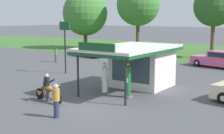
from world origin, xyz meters
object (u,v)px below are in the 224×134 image
Objects in this scene: parked_car_second_row_spare at (89,51)px; roadside_pole_sign at (65,38)px; parked_car_back_row_far_left at (219,60)px; bystander_admiring_sedan at (56,100)px; bystander_chatting_near_pumps at (56,54)px; gas_pump_nearside at (105,79)px; parked_car_back_row_centre_right at (152,54)px; gas_pump_offside at (128,81)px; motorcycle_with_rider at (48,90)px.

roadside_pole_sign is (5.79, -10.30, 2.31)m from parked_car_second_row_spare.
bystander_admiring_sedan is (-1.79, -19.60, 0.14)m from parked_car_back_row_far_left.
roadside_pole_sign reaches higher than parked_car_back_row_far_left.
bystander_chatting_near_pumps reaches higher than parked_car_second_row_spare.
bystander_admiring_sedan is at bearing -48.78° from roadside_pole_sign.
gas_pump_nearside is at bearing 100.52° from bystander_admiring_sedan.
parked_car_back_row_far_left is 19.68m from bystander_admiring_sedan.
parked_car_back_row_far_left is at bearing -7.16° from parked_car_back_row_centre_right.
parked_car_back_row_centre_right is 3.55× the size of bystander_chatting_near_pumps.
bystander_chatting_near_pumps is 0.37× the size of roadside_pole_sign.
gas_pump_offside is 16.76m from parked_car_back_row_centre_right.
bystander_chatting_near_pumps reaches higher than parked_car_back_row_far_left.
parked_car_second_row_spare is 3.38× the size of bystander_chatting_near_pumps.
gas_pump_offside reaches higher than parked_car_back_row_far_left.
roadside_pole_sign reaches higher than parked_car_second_row_spare.
parked_car_back_row_far_left is 1.29× the size of roadside_pole_sign.
roadside_pole_sign is (-9.66, -10.61, 2.28)m from parked_car_back_row_far_left.
bystander_admiring_sedan is at bearing -79.48° from gas_pump_nearside.
gas_pump_offside is at bearing -30.36° from bystander_chatting_near_pumps.
bystander_admiring_sedan is 18.95m from bystander_chatting_near_pumps.
gas_pump_offside is 0.37× the size of parked_car_back_row_centre_right.
motorcycle_with_rider is 18.31m from parked_car_back_row_far_left.
bystander_chatting_near_pumps is (-7.61, -7.15, 0.17)m from parked_car_back_row_centre_right.
motorcycle_with_rider is 0.41× the size of parked_car_back_row_far_left.
parked_car_back_row_far_left reaches higher than parked_car_back_row_centre_right.
roadside_pole_sign is at bearing -100.16° from parked_car_back_row_centre_right.
motorcycle_with_rider is at bearing -103.29° from parked_car_back_row_far_left.
gas_pump_offside is 9.65m from roadside_pole_sign.
bystander_admiring_sedan is 0.37× the size of roadside_pole_sign.
parked_car_second_row_spare is at bearing 125.32° from bystander_admiring_sedan.
gas_pump_offside is 5.17m from bystander_admiring_sedan.
gas_pump_nearside is at bearing 66.19° from motorcycle_with_rider.
parked_car_back_row_centre_right is at bearing 79.84° from roadside_pole_sign.
parked_car_second_row_spare is 5.89m from bystander_chatting_near_pumps.
gas_pump_nearside is at bearing -100.70° from parked_car_back_row_far_left.
parked_car_back_row_far_left is at bearing 85.83° from gas_pump_offside.
gas_pump_offside is at bearing -94.17° from parked_car_back_row_far_left.
motorcycle_with_rider is (-3.15, -3.34, -0.31)m from gas_pump_offside.
gas_pump_nearside is 0.92× the size of gas_pump_offside.
parked_car_back_row_far_left is 3.50× the size of bystander_chatting_near_pumps.
gas_pump_nearside is 0.34× the size of parked_car_back_row_centre_right.
parked_car_back_row_centre_right is at bearing 9.15° from parked_car_second_row_spare.
gas_pump_nearside is 1.22× the size of bystander_chatting_near_pumps.
parked_car_back_row_centre_right reaches higher than parked_car_second_row_spare.
parked_car_back_row_centre_right is 21.35m from bystander_admiring_sedan.
gas_pump_offside is 0.91× the size of motorcycle_with_rider.
bystander_admiring_sedan is at bearing -54.68° from parked_car_second_row_spare.
motorcycle_with_rider is at bearing -79.81° from parked_car_back_row_centre_right.
motorcycle_with_rider is 9.34m from roadside_pole_sign.
parked_car_second_row_spare is (-14.39, 14.17, -0.29)m from gas_pump_offside.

